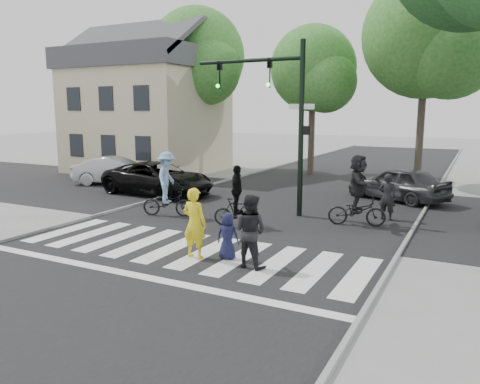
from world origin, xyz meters
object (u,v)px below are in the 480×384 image
object	(u,v)px
pedestrian_woman	(195,223)
car_grey	(398,184)
cyclist_left	(167,188)
car_silver	(116,171)
pedestrian_child	(228,236)
traffic_signal	(279,104)
cyclist_mid	(237,201)
car_suv	(158,178)
cyclist_right	(357,194)
pedestrian_adult	(250,231)

from	to	relation	value
pedestrian_woman	car_grey	distance (m)	10.78
cyclist_left	car_silver	world-z (taller)	cyclist_left
pedestrian_child	car_silver	xyz separation A→B (m)	(-10.71, 7.94, 0.10)
traffic_signal	cyclist_mid	bearing A→B (deg)	-100.67
cyclist_left	car_silver	xyz separation A→B (m)	(-6.50, 4.65, -0.29)
pedestrian_child	car_suv	bearing A→B (deg)	-50.39
pedestrian_woman	cyclist_left	distance (m)	4.96
cyclist_right	pedestrian_adult	bearing A→B (deg)	-103.69
cyclist_right	cyclist_left	bearing A→B (deg)	-165.20
traffic_signal	cyclist_mid	distance (m)	3.87
pedestrian_adult	car_suv	distance (m)	10.41
cyclist_left	car_suv	xyz separation A→B (m)	(-2.88, 3.27, -0.26)
pedestrian_adult	car_suv	xyz separation A→B (m)	(-7.85, 6.84, -0.16)
pedestrian_adult	cyclist_right	size ratio (longest dim) A/B	0.77
pedestrian_woman	pedestrian_adult	size ratio (longest dim) A/B	1.02
pedestrian_adult	pedestrian_woman	bearing A→B (deg)	5.87
pedestrian_woman	pedestrian_child	distance (m)	0.89
pedestrian_woman	car_grey	world-z (taller)	pedestrian_woman
pedestrian_child	cyclist_left	size ratio (longest dim) A/B	0.52
pedestrian_adult	cyclist_left	size ratio (longest dim) A/B	0.77
cyclist_left	cyclist_mid	world-z (taller)	cyclist_left
pedestrian_child	car_grey	xyz separation A→B (m)	(2.50, 9.97, 0.12)
traffic_signal	pedestrian_child	bearing A→B (deg)	-80.20
car_suv	car_silver	world-z (taller)	car_suv
car_suv	traffic_signal	bearing A→B (deg)	-94.66
pedestrian_woman	cyclist_left	size ratio (longest dim) A/B	0.79
car_silver	cyclist_right	bearing A→B (deg)	-124.62
cyclist_mid	cyclist_right	distance (m)	3.87
pedestrian_child	cyclist_mid	size ratio (longest dim) A/B	0.60
cyclist_left	car_grey	distance (m)	9.48
traffic_signal	pedestrian_woman	size ratio (longest dim) A/B	3.34
pedestrian_child	cyclist_left	xyz separation A→B (m)	(-4.21, 3.29, 0.39)
car_silver	car_grey	bearing A→B (deg)	-102.64
cyclist_mid	car_grey	world-z (taller)	cyclist_mid
pedestrian_child	cyclist_mid	distance (m)	3.39
traffic_signal	pedestrian_child	xyz separation A→B (m)	(0.93, -5.39, -3.31)
car_silver	traffic_signal	bearing A→B (deg)	-125.97
cyclist_mid	car_suv	world-z (taller)	cyclist_mid
cyclist_left	cyclist_right	world-z (taller)	cyclist_right
car_grey	cyclist_right	bearing A→B (deg)	18.85
traffic_signal	car_suv	distance (m)	7.03
cyclist_mid	car_grey	distance (m)	7.88
traffic_signal	cyclist_right	xyz separation A→B (m)	(2.96, -0.45, -2.88)
traffic_signal	car_silver	xyz separation A→B (m)	(-9.78, 2.55, -3.21)
traffic_signal	pedestrian_child	distance (m)	6.39
cyclist_mid	car_suv	size ratio (longest dim) A/B	0.38
pedestrian_child	car_silver	size ratio (longest dim) A/B	0.28
traffic_signal	car_grey	world-z (taller)	traffic_signal
traffic_signal	pedestrian_woman	world-z (taller)	traffic_signal
pedestrian_adult	car_grey	size ratio (longest dim) A/B	0.42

